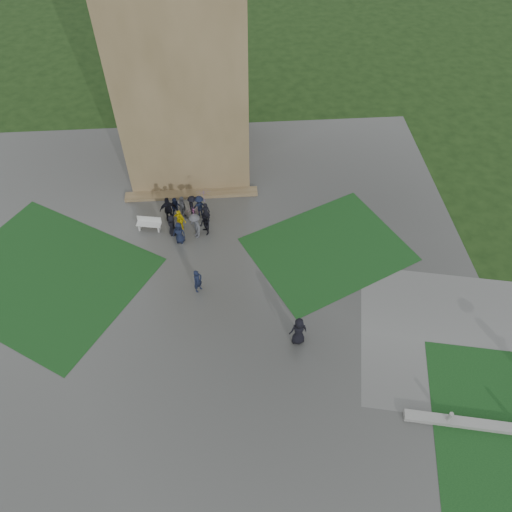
{
  "coord_description": "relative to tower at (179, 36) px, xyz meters",
  "views": [
    {
      "loc": [
        2.57,
        -15.32,
        22.93
      ],
      "look_at": [
        3.92,
        3.73,
        1.2
      ],
      "focal_mm": 35.0,
      "sensor_mm": 36.0,
      "label": 1
    }
  ],
  "objects": [
    {
      "name": "lawn_inset_right",
      "position": [
        8.5,
        -10.0,
        -8.97
      ],
      "size": [
        11.12,
        10.15,
        0.01
      ],
      "primitive_type": "cube",
      "rotation": [
        0.0,
        0.0,
        0.44
      ],
      "color": "#123515",
      "rests_on": "plaza"
    },
    {
      "name": "pedestrian_near",
      "position": [
        5.78,
        -16.38,
        -8.03
      ],
      "size": [
        1.0,
        0.74,
        1.9
      ],
      "primitive_type": "imported",
      "rotation": [
        0.0,
        0.0,
        3.26
      ],
      "color": "black",
      "rests_on": "plaza"
    },
    {
      "name": "tower",
      "position": [
        0.0,
        0.0,
        0.0
      ],
      "size": [
        8.0,
        8.0,
        18.0
      ],
      "primitive_type": "cube",
      "color": "brown",
      "rests_on": "ground"
    },
    {
      "name": "ground",
      "position": [
        0.0,
        -15.0,
        -9.0
      ],
      "size": [
        120.0,
        120.0,
        0.0
      ],
      "primitive_type": "plane",
      "color": "black"
    },
    {
      "name": "bench",
      "position": [
        -2.63,
        -7.41,
        -8.52
      ],
      "size": [
        1.62,
        0.76,
        0.9
      ],
      "rotation": [
        0.0,
        0.0,
        -0.18
      ],
      "color": "beige",
      "rests_on": "plaza"
    },
    {
      "name": "visitor_cluster",
      "position": [
        -0.14,
        -7.28,
        -7.97
      ],
      "size": [
        3.45,
        3.26,
        2.57
      ],
      "color": "black",
      "rests_on": "plaza"
    },
    {
      "name": "plaza",
      "position": [
        0.0,
        -13.0,
        -8.99
      ],
      "size": [
        34.0,
        34.0,
        0.02
      ],
      "primitive_type": "cube",
      "color": "#383836",
      "rests_on": "ground"
    },
    {
      "name": "lawn_inset_left",
      "position": [
        -8.5,
        -11.0,
        -8.97
      ],
      "size": [
        14.1,
        13.46,
        0.01
      ],
      "primitive_type": "cube",
      "rotation": [
        0.0,
        0.0,
        -0.56
      ],
      "color": "#123515",
      "rests_on": "plaza"
    },
    {
      "name": "pedestrian_mid",
      "position": [
        0.53,
        -12.6,
        -8.16
      ],
      "size": [
        0.69,
        0.71,
        1.64
      ],
      "primitive_type": "imported",
      "rotation": [
        0.0,
        0.0,
        0.83
      ],
      "color": "black",
      "rests_on": "plaza"
    },
    {
      "name": "tower_plinth",
      "position": [
        0.0,
        -4.4,
        -8.87
      ],
      "size": [
        9.0,
        0.8,
        0.22
      ],
      "primitive_type": "cube",
      "color": "brown",
      "rests_on": "plaza"
    }
  ]
}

